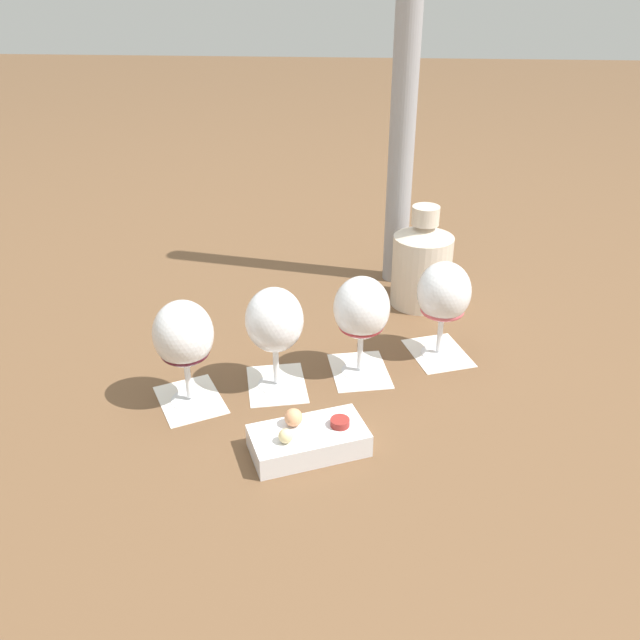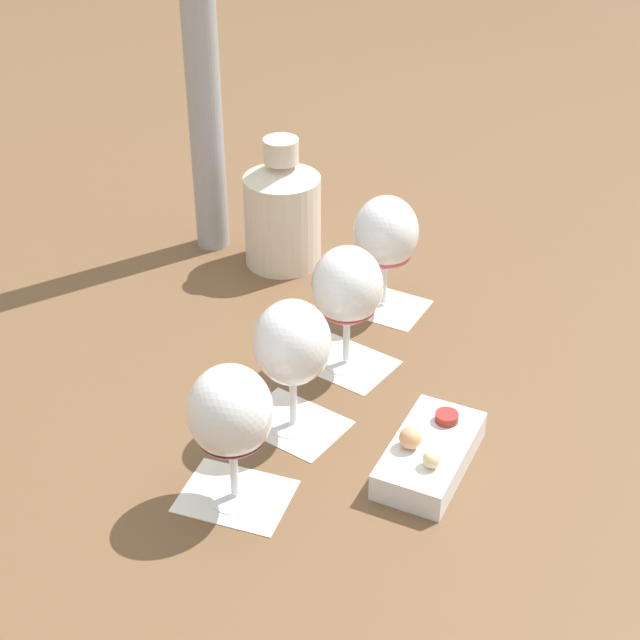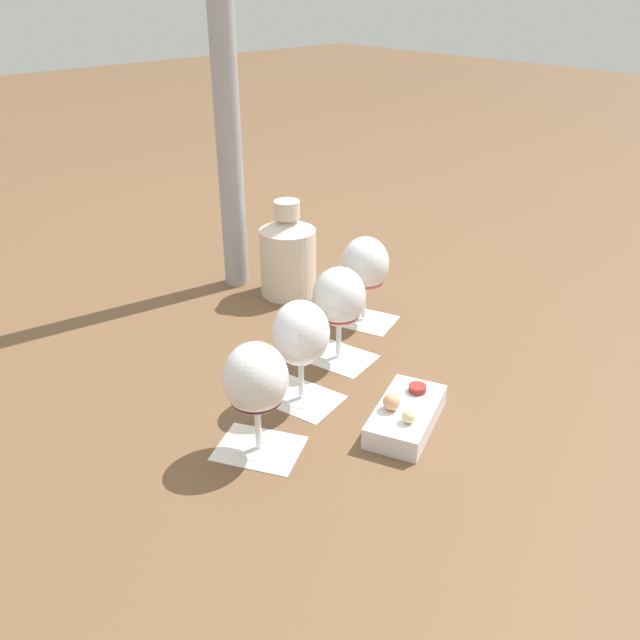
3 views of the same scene
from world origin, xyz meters
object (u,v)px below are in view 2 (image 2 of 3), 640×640
object	(u,v)px
wine_glass_3	(231,417)
ceramic_vase	(282,210)
wine_glass_1	(347,290)
snack_dish	(428,454)
wine_glass_0	(386,237)
wine_glass_2	(292,348)
umbrella_pole	(199,20)

from	to	relation	value
wine_glass_3	ceramic_vase	world-z (taller)	ceramic_vase
wine_glass_1	snack_dish	xyz separation A→B (m)	(0.07, 0.21, -0.09)
wine_glass_0	snack_dish	bearing A→B (deg)	53.80
wine_glass_0	snack_dish	world-z (taller)	wine_glass_0
wine_glass_0	ceramic_vase	xyz separation A→B (m)	(0.02, -0.20, -0.03)
wine_glass_0	wine_glass_2	xyz separation A→B (m)	(0.27, 0.12, -0.00)
wine_glass_1	snack_dish	size ratio (longest dim) A/B	0.94
ceramic_vase	wine_glass_0	bearing A→B (deg)	96.74
umbrella_pole	snack_dish	bearing A→B (deg)	77.26
snack_dish	wine_glass_0	bearing A→B (deg)	-126.20
wine_glass_3	umbrella_pole	size ratio (longest dim) A/B	0.24
wine_glass_2	ceramic_vase	bearing A→B (deg)	-127.99
wine_glass_0	ceramic_vase	bearing A→B (deg)	-83.26
wine_glass_0	umbrella_pole	xyz separation A→B (m)	(0.07, -0.31, 0.24)
snack_dish	wine_glass_1	bearing A→B (deg)	-108.03
wine_glass_0	wine_glass_3	size ratio (longest dim) A/B	1.00
wine_glass_2	umbrella_pole	size ratio (longest dim) A/B	0.24
wine_glass_1	wine_glass_2	bearing A→B (deg)	20.84
wine_glass_0	umbrella_pole	distance (m)	0.40
wine_glass_1	wine_glass_3	world-z (taller)	same
wine_glass_2	ceramic_vase	xyz separation A→B (m)	(-0.25, -0.32, -0.03)
snack_dish	umbrella_pole	bearing A→B (deg)	-102.74
wine_glass_3	ceramic_vase	distance (m)	0.53
wine_glass_3	snack_dish	size ratio (longest dim) A/B	0.94
wine_glass_1	wine_glass_2	world-z (taller)	same
wine_glass_3	wine_glass_2	bearing A→B (deg)	-157.53
wine_glass_0	wine_glass_1	xyz separation A→B (m)	(0.14, 0.07, -0.00)
wine_glass_2	snack_dish	bearing A→B (deg)	111.91
wine_glass_1	ceramic_vase	size ratio (longest dim) A/B	0.84
wine_glass_2	umbrella_pole	xyz separation A→B (m)	(-0.20, -0.43, 0.24)
wine_glass_3	wine_glass_1	bearing A→B (deg)	-158.36
wine_glass_1	umbrella_pole	size ratio (longest dim) A/B	0.24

